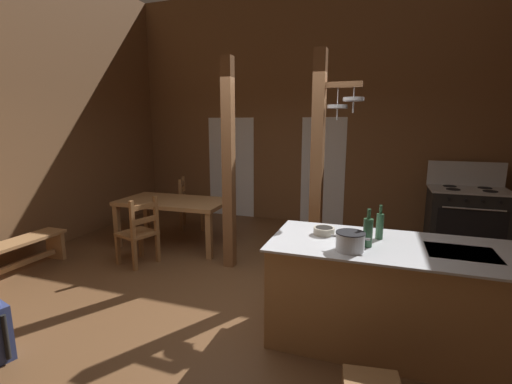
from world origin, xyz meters
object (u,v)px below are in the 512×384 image
dining_table (174,205)px  bottle_short_on_counter (380,226)px  kitchen_island (395,295)px  stockpot_on_counter (350,241)px  ladderback_chair_by_post (139,233)px  bottle_tall_on_counter (368,232)px  ladderback_chair_near_window (190,204)px  bench_along_left_wall (21,250)px  mixing_bowl_on_counter (324,231)px  stove_range (466,217)px

dining_table → bottle_short_on_counter: (3.08, -1.52, 0.38)m
kitchen_island → stockpot_on_counter: bearing=-145.9°
dining_table → ladderback_chair_by_post: 0.88m
ladderback_chair_by_post → bottle_tall_on_counter: bottle_tall_on_counter is taller
ladderback_chair_near_window → bench_along_left_wall: 2.75m
bottle_tall_on_counter → stockpot_on_counter: bearing=-131.1°
ladderback_chair_near_window → stockpot_on_counter: bearing=-42.5°
ladderback_chair_near_window → bench_along_left_wall: (-1.08, -2.52, -0.16)m
kitchen_island → bottle_short_on_counter: bearing=139.8°
ladderback_chair_by_post → dining_table: bearing=88.5°
ladderback_chair_near_window → bench_along_left_wall: ladderback_chair_near_window is taller
kitchen_island → ladderback_chair_near_window: ladderback_chair_near_window is taller
bench_along_left_wall → mixing_bowl_on_counter: (3.92, 0.04, 0.65)m
stockpot_on_counter → bottle_tall_on_counter: bottle_tall_on_counter is taller
stove_range → bottle_tall_on_counter: bearing=-113.6°
ladderback_chair_by_post → bottle_short_on_counter: size_ratio=3.07×
mixing_bowl_on_counter → stove_range: bearing=59.2°
bench_along_left_wall → bottle_tall_on_counter: size_ratio=3.52×
bench_along_left_wall → bottle_tall_on_counter: (4.31, -0.17, 0.74)m
kitchen_island → stockpot_on_counter: size_ratio=7.01×
kitchen_island → bench_along_left_wall: (-4.56, 0.06, -0.16)m
mixing_bowl_on_counter → bottle_short_on_counter: bearing=3.8°
stove_range → mixing_bowl_on_counter: bearing=-120.8°
dining_table → mixing_bowl_on_counter: 3.04m
dining_table → mixing_bowl_on_counter: size_ratio=8.93×
ladderback_chair_near_window → bench_along_left_wall: bearing=-113.2°
bottle_tall_on_counter → ladderback_chair_near_window: bearing=140.2°
bench_along_left_wall → bottle_short_on_counter: bottle_short_on_counter is taller
dining_table → stockpot_on_counter: size_ratio=5.60×
kitchen_island → bottle_tall_on_counter: bearing=-156.4°
ladderback_chair_near_window → bottle_short_on_counter: (3.32, -2.45, 0.58)m
ladderback_chair_by_post → stockpot_on_counter: (2.88, -1.06, 0.54)m
dining_table → bench_along_left_wall: 2.10m
bottle_tall_on_counter → bottle_short_on_counter: bearing=69.2°
stove_range → ladderback_chair_near_window: (-4.64, -0.54, -0.03)m
bottle_short_on_counter → kitchen_island: bearing=-40.2°
dining_table → bottle_tall_on_counter: (2.99, -1.77, 0.39)m
kitchen_island → ladderback_chair_near_window: size_ratio=2.27×
ladderback_chair_by_post → mixing_bowl_on_counter: (2.62, -0.70, 0.49)m
stove_range → ladderback_chair_by_post: 5.00m
ladderback_chair_by_post → bottle_tall_on_counter: bearing=-16.9°
bench_along_left_wall → stockpot_on_counter: bearing=-4.3°
ladderback_chair_by_post → bench_along_left_wall: (-1.30, -0.74, -0.16)m
bench_along_left_wall → kitchen_island: bearing=-0.7°
stockpot_on_counter → bottle_short_on_counter: (0.22, 0.39, 0.05)m
dining_table → bottle_short_on_counter: bearing=-26.3°
dining_table → stockpot_on_counter: stockpot_on_counter is taller
bench_along_left_wall → ladderback_chair_by_post: bearing=29.9°
bottle_short_on_counter → mixing_bowl_on_counter: bearing=-176.2°
stove_range → bench_along_left_wall: size_ratio=1.16×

